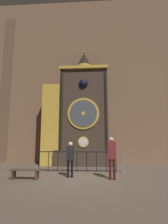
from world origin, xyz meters
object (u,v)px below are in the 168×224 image
at_px(visitor_near, 70,156).
at_px(visitor_bench, 25,172).
at_px(clock_tower, 78,115).
at_px(visitor_far, 112,154).
at_px(stanchion_post, 123,167).

distance_m(visitor_near, visitor_bench, 2.10).
height_order(clock_tower, visitor_far, clock_tower).
distance_m(clock_tower, visitor_near, 4.68).
distance_m(visitor_near, visitor_far, 1.95).
xyz_separation_m(clock_tower, stanchion_post, (2.68, -2.60, -3.15)).
relative_size(visitor_far, stanchion_post, 1.90).
xyz_separation_m(clock_tower, visitor_near, (0.05, -3.97, -2.48)).
xyz_separation_m(visitor_far, stanchion_post, (0.70, 1.71, -0.80)).
bearing_deg(clock_tower, visitor_near, -89.21).
height_order(visitor_near, stanchion_post, visitor_near).
distance_m(clock_tower, visitor_bench, 5.81).
bearing_deg(clock_tower, stanchion_post, -44.18).
relative_size(visitor_near, visitor_bench, 1.22).
bearing_deg(visitor_bench, visitor_near, 15.93).
relative_size(clock_tower, visitor_near, 5.20).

